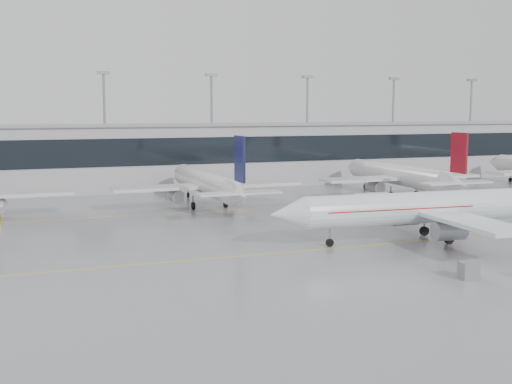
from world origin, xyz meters
name	(u,v)px	position (x,y,z in m)	size (l,w,h in m)	color
ground	(295,252)	(0.00, 0.00, 0.00)	(320.00, 320.00, 0.00)	gray
taxi_line_main	(295,251)	(0.00, 0.00, 0.01)	(120.00, 0.25, 0.01)	gold
taxi_line_north	(214,211)	(0.00, 30.00, 0.01)	(120.00, 0.25, 0.01)	gold
terminal	(167,157)	(0.00, 62.00, 6.00)	(180.00, 15.00, 12.00)	#A6A5A9
terminal_glass	(176,151)	(0.00, 54.45, 7.50)	(180.00, 0.20, 5.00)	black
terminal_roof	(166,125)	(0.00, 62.00, 12.20)	(182.00, 16.00, 0.40)	gray
light_masts	(160,119)	(0.00, 68.00, 13.34)	(156.40, 1.00, 22.60)	gray
air_canada_jet	(428,208)	(16.86, 0.16, 3.82)	(37.77, 30.60, 12.00)	white
parked_jet_c	(207,184)	(0.00, 33.69, 3.71)	(29.64, 36.96, 11.72)	silver
parked_jet_d	(400,176)	(35.00, 33.69, 3.71)	(29.64, 36.96, 11.72)	silver
gse_unit	(469,271)	(10.00, -15.74, 0.77)	(1.53, 1.42, 1.53)	gray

